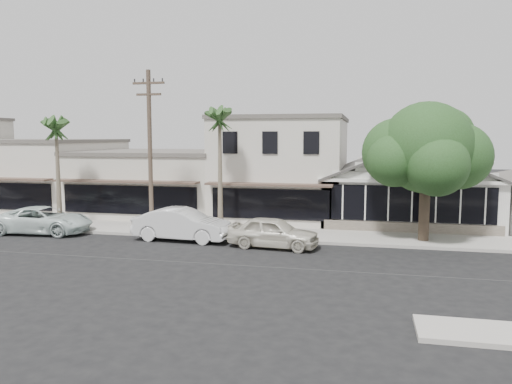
% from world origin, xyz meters
% --- Properties ---
extents(ground, '(140.00, 140.00, 0.00)m').
position_xyz_m(ground, '(0.00, 0.00, 0.00)').
color(ground, black).
rests_on(ground, ground).
extents(sidewalk_north, '(90.00, 3.50, 0.15)m').
position_xyz_m(sidewalk_north, '(-8.00, 6.75, 0.07)').
color(sidewalk_north, '#9E9991').
rests_on(sidewalk_north, ground).
extents(corner_shop, '(10.40, 8.60, 5.10)m').
position_xyz_m(corner_shop, '(5.00, 12.47, 2.62)').
color(corner_shop, silver).
rests_on(corner_shop, ground).
extents(row_building_near, '(8.00, 10.00, 6.50)m').
position_xyz_m(row_building_near, '(-3.00, 13.50, 3.25)').
color(row_building_near, beige).
rests_on(row_building_near, ground).
extents(row_building_midnear, '(10.00, 10.00, 4.20)m').
position_xyz_m(row_building_midnear, '(-12.00, 13.50, 2.10)').
color(row_building_midnear, beige).
rests_on(row_building_midnear, ground).
extents(row_building_midfar, '(11.00, 10.00, 5.00)m').
position_xyz_m(row_building_midfar, '(-22.50, 13.50, 2.50)').
color(row_building_midfar, beige).
rests_on(row_building_midfar, ground).
extents(utility_pole, '(1.80, 0.24, 9.00)m').
position_xyz_m(utility_pole, '(-9.00, 5.20, 4.79)').
color(utility_pole, brown).
rests_on(utility_pole, ground).
extents(car_0, '(4.65, 2.27, 1.53)m').
position_xyz_m(car_0, '(-1.88, 3.71, 0.76)').
color(car_0, beige).
rests_on(car_0, ground).
extents(car_1, '(5.27, 2.10, 1.70)m').
position_xyz_m(car_1, '(-6.88, 4.35, 0.85)').
color(car_1, silver).
rests_on(car_1, ground).
extents(car_2, '(5.59, 2.85, 1.51)m').
position_xyz_m(car_2, '(-15.25, 4.43, 0.76)').
color(car_2, silver).
rests_on(car_2, ground).
extents(shade_tree, '(6.50, 5.87, 7.21)m').
position_xyz_m(shade_tree, '(5.39, 6.64, 4.75)').
color(shade_tree, '#413427').
rests_on(shade_tree, ground).
extents(palm_east, '(2.58, 2.58, 7.37)m').
position_xyz_m(palm_east, '(-5.47, 6.63, 6.34)').
color(palm_east, '#726651').
rests_on(palm_east, ground).
extents(palm_mid, '(2.63, 2.63, 6.91)m').
position_xyz_m(palm_mid, '(-15.30, 6.08, 5.91)').
color(palm_mid, '#726651').
rests_on(palm_mid, ground).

